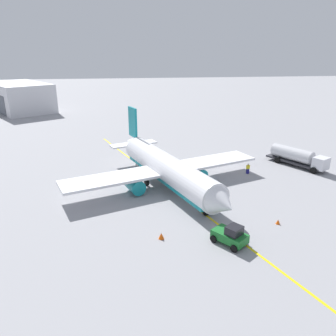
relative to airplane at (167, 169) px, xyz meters
name	(u,v)px	position (x,y,z in m)	size (l,w,h in m)	color
ground_plane	(168,187)	(0.44, 0.16, -2.76)	(400.00, 400.00, 0.00)	#939399
airplane	(167,169)	(0.00, 0.00, 0.00)	(30.90, 30.55, 9.89)	white
fuel_tanker	(297,156)	(-5.90, 23.88, -1.03)	(10.65, 7.57, 3.15)	#2D2D33
pushback_tug	(231,235)	(16.56, 4.58, -1.76)	(4.10, 3.89, 2.20)	#196B28
refueling_worker	(248,169)	(-3.41, 14.00, -1.94)	(0.54, 0.62, 1.71)	navy
safety_cone_nose	(278,222)	(13.27, 11.47, -2.48)	(0.51, 0.51, 0.57)	#F2590F
safety_cone_wingtip	(161,236)	(14.61, -2.53, -2.41)	(0.63, 0.63, 0.70)	#F2590F
distant_hangar	(19,97)	(-71.45, -39.86, 1.75)	(30.18, 26.78, 9.04)	silver
taxi_line_marking	(168,187)	(0.44, 0.16, -2.76)	(63.83, 0.30, 0.01)	yellow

